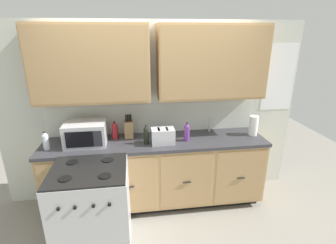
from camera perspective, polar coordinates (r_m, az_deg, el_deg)
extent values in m
plane|color=gray|center=(3.45, -2.03, -20.56)|extent=(8.00, 8.00, 0.00)
cube|color=silver|center=(3.43, -3.37, 1.88)|extent=(3.97, 0.05, 2.37)
cube|color=silver|center=(3.42, -3.32, 0.88)|extent=(2.77, 0.01, 0.40)
cube|color=tan|center=(3.12, -16.88, 12.37)|extent=(1.33, 0.34, 0.89)
cube|color=#A58052|center=(2.95, -17.36, 11.96)|extent=(1.31, 0.01, 0.84)
cube|color=tan|center=(3.23, 9.79, 13.12)|extent=(1.33, 0.34, 0.89)
cube|color=#A58052|center=(3.07, 10.78, 12.74)|extent=(1.31, 0.01, 0.84)
cube|color=white|center=(3.84, 23.61, 9.07)|extent=(0.44, 0.01, 0.90)
cube|color=black|center=(3.68, -2.61, -16.69)|extent=(2.71, 0.48, 0.10)
cube|color=tan|center=(3.41, -2.67, -10.90)|extent=(2.77, 0.60, 0.79)
cube|color=#A88354|center=(3.24, -21.32, -14.17)|extent=(0.64, 0.01, 0.73)
cube|color=black|center=(3.23, -21.36, -14.39)|extent=(0.10, 0.01, 0.01)
cube|color=#A88354|center=(3.14, -8.60, -14.01)|extent=(0.64, 0.01, 0.73)
cube|color=black|center=(3.13, -8.60, -14.23)|extent=(0.10, 0.01, 0.01)
cube|color=#A88354|center=(3.20, 4.21, -13.17)|extent=(0.64, 0.01, 0.73)
cube|color=black|center=(3.19, 4.26, -13.38)|extent=(0.10, 0.01, 0.01)
cube|color=#A88354|center=(3.40, 15.95, -11.83)|extent=(0.64, 0.01, 0.73)
cube|color=black|center=(3.39, 16.03, -12.03)|extent=(0.10, 0.01, 0.01)
cube|color=#333338|center=(3.22, -2.79, -4.49)|extent=(2.80, 0.63, 0.04)
cube|color=#A8AAAF|center=(3.39, 10.08, -3.42)|extent=(0.56, 0.38, 0.02)
cube|color=#B7B7BC|center=(2.93, -16.54, -18.27)|extent=(0.76, 0.66, 0.92)
cube|color=black|center=(2.68, -17.50, -10.24)|extent=(0.74, 0.65, 0.02)
cylinder|color=black|center=(2.58, -22.10, -11.73)|extent=(0.12, 0.12, 0.01)
cylinder|color=black|center=(2.51, -13.95, -11.67)|extent=(0.12, 0.12, 0.01)
cylinder|color=black|center=(2.85, -20.65, -8.46)|extent=(0.12, 0.12, 0.01)
cylinder|color=black|center=(2.79, -13.36, -8.30)|extent=(0.12, 0.12, 0.01)
cylinder|color=black|center=(2.54, -23.41, -17.50)|extent=(0.03, 0.02, 0.03)
cylinder|color=black|center=(2.51, -20.18, -17.59)|extent=(0.03, 0.02, 0.03)
cylinder|color=black|center=(2.48, -16.39, -17.64)|extent=(0.03, 0.02, 0.03)
cylinder|color=black|center=(2.46, -13.01, -17.62)|extent=(0.03, 0.02, 0.03)
cube|color=#B7B7BC|center=(3.21, -17.99, -2.46)|extent=(0.48, 0.36, 0.28)
cube|color=black|center=(3.05, -19.27, -3.76)|extent=(0.31, 0.01, 0.19)
cube|color=#28282D|center=(3.01, -15.48, -3.63)|extent=(0.10, 0.01, 0.19)
cube|color=#B7B7BC|center=(3.09, -1.15, -3.20)|extent=(0.28, 0.18, 0.19)
cube|color=black|center=(3.05, -2.09, -1.68)|extent=(0.02, 0.13, 0.01)
cube|color=black|center=(3.06, -0.23, -1.58)|extent=(0.02, 0.13, 0.01)
cube|color=#9C794E|center=(3.31, -8.75, -1.59)|extent=(0.11, 0.14, 0.22)
cylinder|color=black|center=(3.25, -9.41, 0.88)|extent=(0.02, 0.02, 0.09)
cylinder|color=black|center=(3.25, -9.06, 0.89)|extent=(0.02, 0.02, 0.09)
cylinder|color=black|center=(3.25, -8.71, 0.91)|extent=(0.02, 0.02, 0.09)
cylinder|color=black|center=(3.25, -8.36, 0.93)|extent=(0.02, 0.02, 0.09)
cylinder|color=#B2B5BA|center=(3.51, 9.31, -0.57)|extent=(0.02, 0.02, 0.20)
cylinder|color=white|center=(3.52, 18.60, -0.76)|extent=(0.12, 0.12, 0.26)
cylinder|color=maroon|center=(3.31, -11.84, -2.15)|extent=(0.08, 0.08, 0.18)
cone|color=maroon|center=(3.27, -11.98, -0.29)|extent=(0.07, 0.07, 0.05)
cylinder|color=black|center=(3.26, -11.99, -0.04)|extent=(0.03, 0.03, 0.02)
cylinder|color=#663384|center=(3.18, 4.25, -2.58)|extent=(0.07, 0.07, 0.19)
cone|color=#663384|center=(3.14, 4.31, -0.55)|extent=(0.06, 0.06, 0.05)
cylinder|color=black|center=(3.13, 4.31, -0.27)|extent=(0.02, 0.02, 0.02)
cylinder|color=black|center=(3.09, -4.91, -3.26)|extent=(0.06, 0.06, 0.19)
cone|color=black|center=(3.04, -4.98, -1.15)|extent=(0.05, 0.05, 0.05)
cylinder|color=black|center=(3.04, -4.98, -0.86)|extent=(0.02, 0.02, 0.02)
cylinder|color=silver|center=(3.26, -25.71, -4.12)|extent=(0.07, 0.07, 0.18)
cone|color=silver|center=(3.22, -25.99, -2.32)|extent=(0.06, 0.06, 0.04)
cylinder|color=black|center=(3.22, -26.02, -2.08)|extent=(0.02, 0.02, 0.02)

